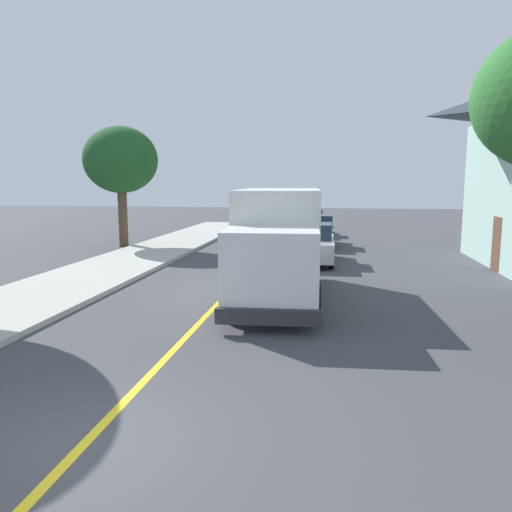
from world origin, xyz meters
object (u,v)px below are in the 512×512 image
box_truck (278,238)px  street_tree_down_block (121,161)px  parked_car_near (312,244)px  parked_car_far (310,223)px  parked_car_mid (317,231)px

box_truck → street_tree_down_block: street_tree_down_block is taller
box_truck → parked_car_near: size_ratio=1.65×
parked_car_far → box_truck: bearing=-90.4°
parked_car_far → parked_car_near: bearing=-86.7°
parked_car_near → parked_car_mid: same height
parked_car_near → street_tree_down_block: size_ratio=0.70×
parked_car_mid → street_tree_down_block: bearing=-170.0°
parked_car_mid → street_tree_down_block: size_ratio=0.70×
street_tree_down_block → parked_car_far: bearing=37.9°
box_truck → street_tree_down_block: size_ratio=1.16×
parked_car_near → box_truck: bearing=-96.6°
box_truck → parked_car_mid: bearing=86.3°
parked_car_mid → street_tree_down_block: street_tree_down_block is taller
parked_car_near → parked_car_far: bearing=93.3°
parked_car_far → street_tree_down_block: (-9.52, -7.41, 3.73)m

